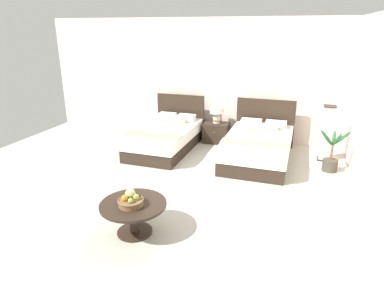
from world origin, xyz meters
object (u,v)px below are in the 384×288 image
Objects in this scene: coffee_table at (134,211)px; fruit_bowl at (131,200)px; table_lamp at (217,113)px; floor_lamp_corner at (327,133)px; potted_palm at (331,158)px; bed_near_window at (166,137)px; bed_near_corner at (258,146)px; nightstand at (216,133)px.

coffee_table is 2.59× the size of fruit_bowl.
table_lamp is 0.44× the size of coffee_table.
floor_lamp_corner is at bearing 55.27° from coffee_table.
potted_palm is at bearing -22.00° from table_lamp.
bed_near_window reaches higher than table_lamp.
bed_near_corner is 3.42m from coffee_table.
bed_near_corner is 2.44× the size of coffee_table.
bed_near_corner is at bearing 173.79° from potted_palm.
nightstand is at bearing 158.39° from potted_palm.
floor_lamp_corner is (2.52, 3.69, 0.06)m from fruit_bowl.
bed_near_corner is 2.49× the size of potted_palm.
potted_palm reaches higher than fruit_bowl.
potted_palm is at bearing -6.21° from bed_near_corner.
bed_near_corner is (2.07, -0.00, 0.01)m from bed_near_window.
coffee_table is at bearing 85.61° from fruit_bowl.
fruit_bowl is at bearing -130.15° from potted_palm.
table_lamp is at bearing 42.08° from bed_near_window.
bed_near_corner reaches higher than table_lamp.
floor_lamp_corner reaches higher than bed_near_corner.
potted_palm is at bearing -21.61° from nightstand.
bed_near_corner reaches higher than nightstand.
bed_near_corner is at bearing -37.89° from table_lamp.
bed_near_window reaches higher than nightstand.
bed_near_window is at bearing -138.59° from nightstand.
fruit_bowl is 4.47m from floor_lamp_corner.
bed_near_window is 2.45× the size of potted_palm.
coffee_table is (-1.20, -3.20, 0.03)m from bed_near_corner.
table_lamp is (0.00, 0.02, 0.48)m from nightstand.
nightstand is 0.52× the size of floor_lamp_corner.
table_lamp is at bearing 158.00° from potted_palm.
potted_palm is (0.09, -0.59, -0.32)m from floor_lamp_corner.
bed_near_corner is at bearing -37.24° from nightstand.
bed_near_window is 1.28m from nightstand.
fruit_bowl is at bearing -94.39° from coffee_table.
bed_near_corner reaches higher than potted_palm.
potted_palm is at bearing 49.85° from fruit_bowl.
table_lamp is 4.13m from fruit_bowl.
fruit_bowl is 4.07m from potted_palm.
bed_near_corner is 3.59× the size of nightstand.
bed_near_corner is 6.31× the size of fruit_bowl.
nightstand is (-1.11, 0.84, -0.06)m from bed_near_corner.
bed_near_corner is at bearing 69.63° from fruit_bowl.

